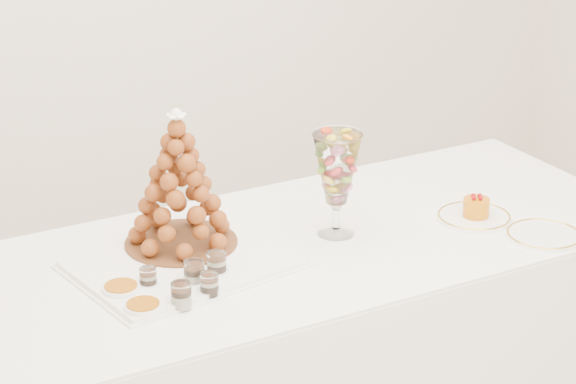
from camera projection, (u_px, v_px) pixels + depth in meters
buffet_table at (291, 369)px, 3.41m from camera, size 2.24×0.99×0.83m
lace_tray at (183, 264)px, 3.11m from camera, size 0.64×0.53×0.02m
macaron_vase at (337, 170)px, 3.24m from camera, size 0.14×0.14×0.31m
cake_plate at (474, 217)px, 3.42m from camera, size 0.23×0.23×0.01m
spare_plate at (544, 235)px, 3.30m from camera, size 0.22×0.22×0.01m
verrine_a at (148, 279)px, 2.98m from camera, size 0.06×0.06×0.06m
verrine_b at (194, 274)px, 2.99m from camera, size 0.07×0.07×0.07m
verrine_c at (217, 265)px, 3.04m from camera, size 0.07×0.07×0.07m
verrine_d at (181, 296)px, 2.88m from camera, size 0.06×0.06×0.07m
verrine_e at (209, 285)px, 2.94m from camera, size 0.05×0.05×0.07m
ramekin_back at (121, 291)px, 2.95m from camera, size 0.10×0.10×0.03m
ramekin_front at (143, 309)px, 2.85m from camera, size 0.10×0.10×0.03m
croquembouche at (179, 180)px, 3.14m from camera, size 0.33×0.33×0.40m
mousse_cake at (476, 207)px, 3.40m from camera, size 0.08×0.08×0.07m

